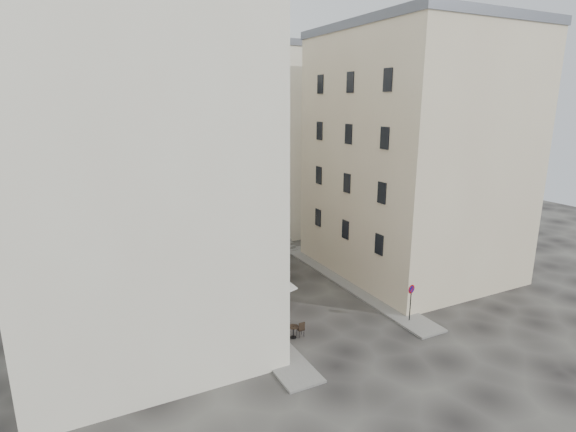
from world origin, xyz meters
TOP-DOWN VIEW (x-y plane):
  - ground at (0.00, 0.00)m, footprint 90.00×90.00m
  - sidewalk_left at (-4.50, 4.00)m, footprint 2.00×22.00m
  - sidewalk_right at (4.50, 3.00)m, footprint 2.00×18.00m
  - building_left at (-10.50, 3.00)m, footprint 12.20×16.20m
  - building_right at (10.50, 3.50)m, footprint 12.20×14.20m
  - building_back at (-1.00, 19.00)m, footprint 18.20×10.20m
  - cafe_storefront at (-4.32, 1.00)m, footprint 1.74×7.30m
  - stone_steps at (0.00, 12.57)m, footprint 9.00×3.15m
  - bollard_near at (-3.25, -1.00)m, footprint 0.12×0.12m
  - bollard_mid at (-3.25, 2.50)m, footprint 0.12×0.12m
  - bollard_far at (-3.25, 6.00)m, footprint 0.12×0.12m
  - no_parking_sign at (4.30, -4.00)m, footprint 0.56×0.14m
  - bistro_table_a at (-3.01, -2.48)m, footprint 1.31×0.61m
  - bistro_table_b at (-2.81, 0.54)m, footprint 1.37×0.64m
  - bistro_table_c at (-2.71, 1.00)m, footprint 1.38×0.65m
  - bistro_table_d at (-2.85, 3.19)m, footprint 1.28×0.60m
  - bistro_table_e at (-3.16, 4.55)m, footprint 1.13×0.53m
  - pedestrian at (-2.08, 1.36)m, footprint 0.68×0.46m

SIDE VIEW (x-z plane):
  - ground at x=0.00m, z-range 0.00..0.00m
  - sidewalk_left at x=-4.50m, z-range 0.00..0.12m
  - sidewalk_right at x=4.50m, z-range 0.00..0.12m
  - stone_steps at x=0.00m, z-range 0.00..0.80m
  - bistro_table_e at x=-3.16m, z-range 0.01..0.81m
  - bistro_table_d at x=-2.85m, z-range 0.01..0.91m
  - bistro_table_a at x=-3.01m, z-range 0.01..0.93m
  - bistro_table_b at x=-2.81m, z-range 0.01..0.97m
  - bistro_table_c at x=-2.71m, z-range 0.01..0.98m
  - bollard_near at x=-3.25m, z-range 0.04..1.02m
  - bollard_mid at x=-3.25m, z-range 0.04..1.02m
  - bollard_far at x=-3.25m, z-range 0.04..1.02m
  - pedestrian at x=-2.08m, z-range 0.00..1.83m
  - no_parking_sign at x=4.30m, z-range 0.52..2.99m
  - cafe_storefront at x=-4.32m, z-range 0.13..3.63m
  - building_right at x=10.50m, z-range 0.01..18.61m
  - building_back at x=-1.00m, z-range 0.01..18.61m
  - building_left at x=-10.50m, z-range 0.01..20.61m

